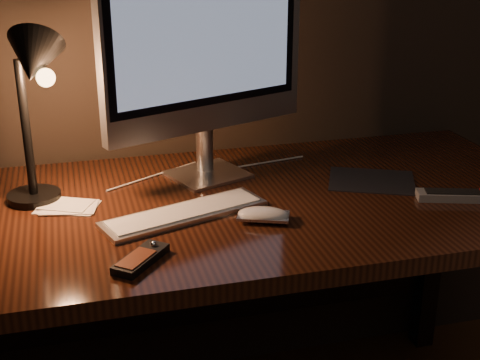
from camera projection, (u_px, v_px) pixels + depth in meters
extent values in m
cube|color=#37180C|center=(235.00, 208.00, 1.59)|extent=(1.60, 0.75, 0.04)
cube|color=black|center=(431.00, 250.00, 2.20)|extent=(0.06, 0.06, 0.71)
cube|color=black|center=(206.00, 247.00, 2.00)|extent=(1.48, 0.02, 0.51)
cube|color=silver|center=(208.00, 174.00, 1.73)|extent=(0.23, 0.22, 0.01)
cylinder|color=silver|center=(205.00, 147.00, 1.73)|extent=(0.06, 0.06, 0.12)
cube|color=silver|center=(206.00, 37.00, 1.60)|extent=(0.53, 0.23, 0.46)
cube|color=black|center=(207.00, 25.00, 1.57)|extent=(0.49, 0.19, 0.38)
cube|color=#8594B5|center=(207.00, 26.00, 1.57)|extent=(0.46, 0.17, 0.34)
cube|color=silver|center=(185.00, 213.00, 1.49)|extent=(0.39, 0.22, 0.01)
cube|color=black|center=(372.00, 181.00, 1.69)|extent=(0.26, 0.24, 0.00)
ellipsoid|color=white|center=(263.00, 216.00, 1.47)|extent=(0.13, 0.10, 0.02)
cube|color=black|center=(141.00, 259.00, 1.29)|extent=(0.12, 0.13, 0.02)
cube|color=maroon|center=(141.00, 255.00, 1.28)|extent=(0.09, 0.09, 0.00)
sphere|color=silver|center=(141.00, 254.00, 1.28)|extent=(0.01, 0.01, 0.01)
cube|color=gray|center=(457.00, 196.00, 1.58)|extent=(0.19, 0.10, 0.02)
cube|color=black|center=(458.00, 192.00, 1.58)|extent=(0.16, 0.08, 0.00)
cylinder|color=red|center=(458.00, 191.00, 1.57)|extent=(0.01, 0.01, 0.00)
cylinder|color=#0C8C19|center=(458.00, 191.00, 1.57)|extent=(0.01, 0.01, 0.00)
cylinder|color=gold|center=(458.00, 191.00, 1.57)|extent=(0.01, 0.01, 0.00)
cylinder|color=#1433BF|center=(458.00, 191.00, 1.57)|extent=(0.01, 0.01, 0.00)
cube|color=white|center=(67.00, 206.00, 1.54)|extent=(0.16, 0.13, 0.01)
cylinder|color=black|center=(34.00, 197.00, 1.58)|extent=(0.15, 0.15, 0.02)
cylinder|color=black|center=(26.00, 129.00, 1.51)|extent=(0.02, 0.02, 0.32)
cone|color=black|center=(33.00, 60.00, 1.42)|extent=(0.16, 0.19, 0.16)
sphere|color=#FFB266|center=(46.00, 78.00, 1.42)|extent=(0.04, 0.04, 0.04)
cylinder|color=white|center=(208.00, 171.00, 1.76)|extent=(0.53, 0.18, 0.00)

